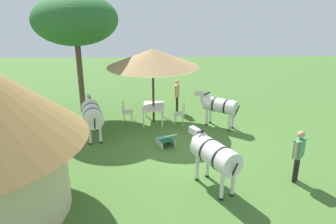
{
  "coord_description": "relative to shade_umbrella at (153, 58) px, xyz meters",
  "views": [
    {
      "loc": [
        -11.44,
        0.75,
        5.45
      ],
      "look_at": [
        0.82,
        0.31,
        1.0
      ],
      "focal_mm": 35.34,
      "sensor_mm": 36.0,
      "label": 1
    }
  ],
  "objects": [
    {
      "name": "ground_plane",
      "position": [
        -2.35,
        -0.9,
        -2.87
      ],
      "size": [
        36.0,
        36.0,
        0.0
      ],
      "primitive_type": "plane",
      "color": "#436B2C"
    },
    {
      "name": "shade_umbrella",
      "position": [
        0.0,
        0.0,
        0.0
      ],
      "size": [
        3.88,
        3.88,
        3.25
      ],
      "color": "#4F2D28",
      "rests_on": "ground_plane"
    },
    {
      "name": "patio_dining_table",
      "position": [
        0.0,
        -0.0,
        -2.21
      ],
      "size": [
        1.45,
        0.98,
        0.74
      ],
      "rotation": [
        0.0,
        0.0,
        -0.05
      ],
      "color": "white",
      "rests_on": "ground_plane"
    },
    {
      "name": "patio_chair_near_hut",
      "position": [
        -0.31,
        -1.2,
        -2.35
      ],
      "size": [
        0.53,
        0.52,
        0.9
      ],
      "rotation": [
        0.0,
        0.0,
        -0.25
      ],
      "color": "silver",
      "rests_on": "ground_plane"
    },
    {
      "name": "patio_chair_west_end",
      "position": [
        0.1,
        1.24,
        -2.35
      ],
      "size": [
        0.47,
        0.45,
        0.9
      ],
      "rotation": [
        0.0,
        0.0,
        -3.22
      ],
      "color": "silver",
      "rests_on": "ground_plane"
    },
    {
      "name": "guest_beside_umbrella",
      "position": [
        1.28,
        -1.12,
        -1.91
      ],
      "size": [
        0.57,
        0.25,
        1.59
      ],
      "rotation": [
        0.0,
        0.0,
        3.03
      ],
      "color": "black",
      "rests_on": "ground_plane"
    },
    {
      "name": "standing_watcher",
      "position": [
        -5.11,
        -4.34,
        -1.87
      ],
      "size": [
        0.47,
        0.45,
        1.66
      ],
      "rotation": [
        0.0,
        0.0,
        -0.74
      ],
      "color": "black",
      "rests_on": "ground_plane"
    },
    {
      "name": "striped_lounge_chair",
      "position": [
        -2.49,
        -0.48,
        -2.62
      ],
      "size": [
        0.96,
        0.81,
        0.6
      ],
      "rotation": [
        0.0,
        0.0,
        5.11
      ],
      "color": "#2E9070",
      "rests_on": "ground_plane"
    },
    {
      "name": "zebra_nearest_camera",
      "position": [
        -5.33,
        -1.78,
        -1.8
      ],
      "size": [
        2.04,
        1.36,
        1.6
      ],
      "rotation": [
        0.0,
        0.0,
        5.2
      ],
      "color": "silver",
      "rests_on": "ground_plane"
    },
    {
      "name": "zebra_by_umbrella",
      "position": [
        -0.65,
        -2.78,
        -1.92
      ],
      "size": [
        1.44,
        1.76,
        1.48
      ],
      "rotation": [
        0.0,
        0.0,
        5.64
      ],
      "color": "silver",
      "rests_on": "ground_plane"
    },
    {
      "name": "zebra_toward_hut",
      "position": [
        -1.55,
        2.4,
        -1.89
      ],
      "size": [
        2.28,
        1.13,
        1.51
      ],
      "rotation": [
        0.0,
        0.0,
        4.99
      ],
      "color": "silver",
      "rests_on": "ground_plane"
    },
    {
      "name": "acacia_tree_right_background",
      "position": [
        1.59,
        3.44,
        1.42
      ],
      "size": [
        3.81,
        3.81,
        5.45
      ],
      "color": "brown",
      "rests_on": "ground_plane"
    }
  ]
}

